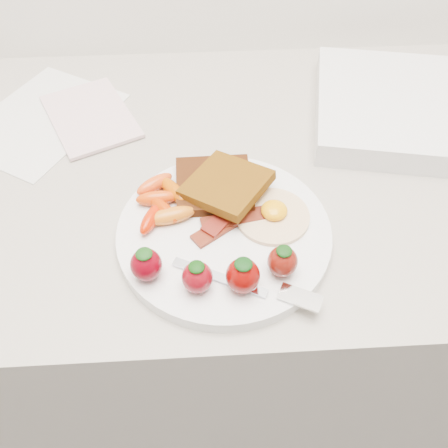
{
  "coord_description": "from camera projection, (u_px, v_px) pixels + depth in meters",
  "views": [
    {
      "loc": [
        -0.05,
        1.17,
        1.4
      ],
      "look_at": [
        -0.03,
        1.56,
        0.93
      ],
      "focal_mm": 40.0,
      "sensor_mm": 36.0,
      "label": 1
    }
  ],
  "objects": [
    {
      "name": "fork",
      "position": [
        256.0,
        286.0,
        0.57
      ],
      "size": [
        0.17,
        0.08,
        0.0
      ],
      "color": "silver",
      "rests_on": "plate"
    },
    {
      "name": "fried_egg",
      "position": [
        273.0,
        214.0,
        0.63
      ],
      "size": [
        0.12,
        0.12,
        0.02
      ],
      "color": "white",
      "rests_on": "plate"
    },
    {
      "name": "appliance",
      "position": [
        421.0,
        110.0,
        0.78
      ],
      "size": [
        0.37,
        0.31,
        0.04
      ],
      "primitive_type": "cube",
      "rotation": [
        0.0,
        0.0,
        -0.19
      ],
      "color": "silver",
      "rests_on": "counter"
    },
    {
      "name": "plate",
      "position": [
        224.0,
        234.0,
        0.63
      ],
      "size": [
        0.27,
        0.27,
        0.02
      ],
      "primitive_type": "cylinder",
      "color": "white",
      "rests_on": "counter"
    },
    {
      "name": "strawberries",
      "position": [
        217.0,
        270.0,
        0.56
      ],
      "size": [
        0.19,
        0.06,
        0.05
      ],
      "color": "#5B000B",
      "rests_on": "plate"
    },
    {
      "name": "counter",
      "position": [
        233.0,
        316.0,
        1.07
      ],
      "size": [
        2.0,
        0.6,
        0.9
      ],
      "primitive_type": "cube",
      "color": "gray",
      "rests_on": "ground"
    },
    {
      "name": "bacon_strips",
      "position": [
        229.0,
        219.0,
        0.63
      ],
      "size": [
        0.1,
        0.09,
        0.01
      ],
      "color": "#45120B",
      "rests_on": "plate"
    },
    {
      "name": "notepad",
      "position": [
        90.0,
        116.0,
        0.79
      ],
      "size": [
        0.18,
        0.2,
        0.01
      ],
      "primitive_type": "cube",
      "rotation": [
        0.0,
        0.0,
        0.43
      ],
      "color": "beige",
      "rests_on": "paper_sheet"
    },
    {
      "name": "toast_lower",
      "position": [
        214.0,
        185.0,
        0.66
      ],
      "size": [
        0.1,
        0.1,
        0.01
      ],
      "primitive_type": "cube",
      "rotation": [
        0.0,
        0.0,
        0.02
      ],
      "color": "black",
      "rests_on": "plate"
    },
    {
      "name": "paper_sheet",
      "position": [
        42.0,
        119.0,
        0.79
      ],
      "size": [
        0.27,
        0.29,
        0.0
      ],
      "primitive_type": "cube",
      "rotation": [
        0.0,
        0.0,
        -0.55
      ],
      "color": "silver",
      "rests_on": "counter"
    },
    {
      "name": "baby_carrots",
      "position": [
        162.0,
        203.0,
        0.64
      ],
      "size": [
        0.08,
        0.11,
        0.02
      ],
      "color": "#D14007",
      "rests_on": "plate"
    },
    {
      "name": "toast_upper",
      "position": [
        227.0,
        185.0,
        0.65
      ],
      "size": [
        0.13,
        0.13,
        0.02
      ],
      "primitive_type": "cube",
      "rotation": [
        0.0,
        -0.1,
        -0.64
      ],
      "color": "#371906",
      "rests_on": "toast_lower"
    }
  ]
}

